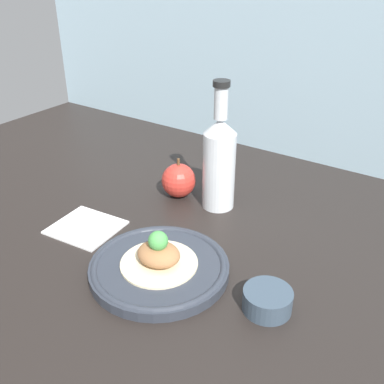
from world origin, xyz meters
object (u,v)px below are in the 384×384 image
cider_bottle (219,160)px  plated_food (159,255)px  dipping_bowl (267,300)px  apple (179,180)px  plate (159,267)px

cider_bottle → plated_food: bearing=-81.7°
dipping_bowl → apple: bearing=146.1°
dipping_bowl → plate: bearing=-173.0°
plated_food → cider_bottle: (-3.78, 25.85, 7.05)cm
apple → dipping_bowl: size_ratio=1.18×
plate → apple: bearing=118.8°
apple → plated_food: bearing=-61.2°
plated_food → cider_bottle: 27.06cm
plated_food → dipping_bowl: (19.56, 2.38, -2.11)cm
plated_food → cider_bottle: bearing=98.3°
cider_bottle → apple: 12.11cm
cider_bottle → dipping_bowl: cider_bottle is taller
plate → dipping_bowl: size_ratio=3.13×
cider_bottle → apple: cider_bottle is taller
apple → plate: bearing=-61.2°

